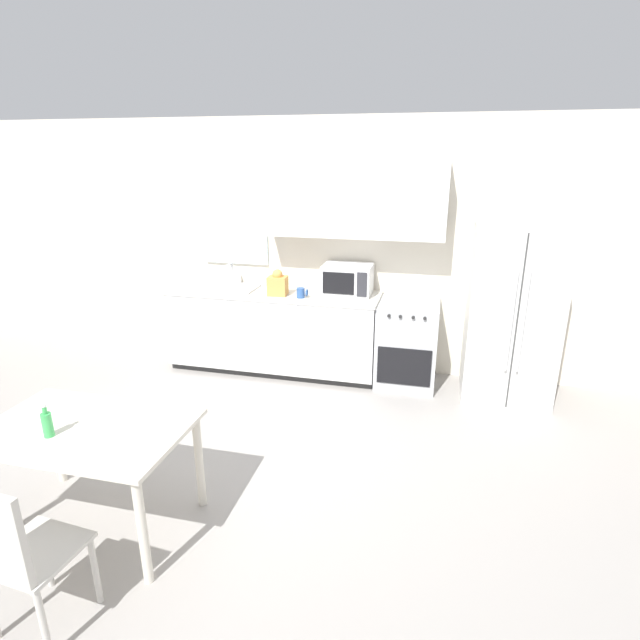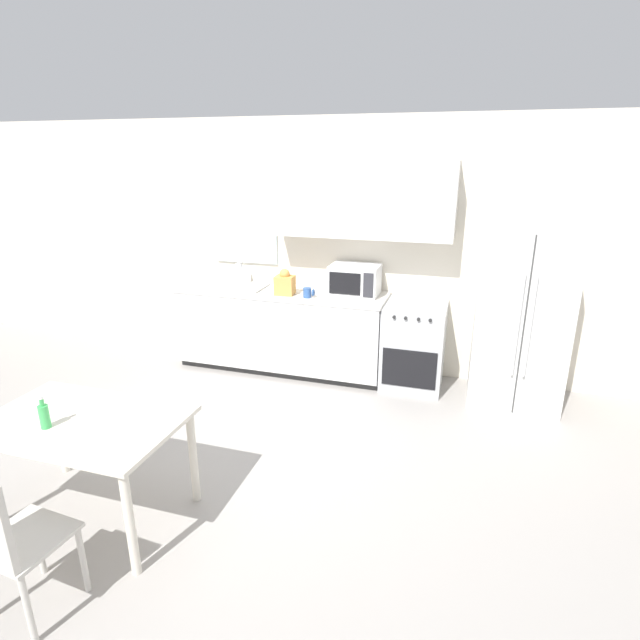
{
  "view_description": "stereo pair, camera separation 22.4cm",
  "coord_description": "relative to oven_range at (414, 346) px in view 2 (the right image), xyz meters",
  "views": [
    {
      "loc": [
        1.3,
        -3.2,
        2.33
      ],
      "look_at": [
        0.4,
        0.51,
        1.05
      ],
      "focal_mm": 28.0,
      "sensor_mm": 36.0,
      "label": 1
    },
    {
      "loc": [
        1.52,
        -3.14,
        2.33
      ],
      "look_at": [
        0.4,
        0.51,
        1.05
      ],
      "focal_mm": 28.0,
      "sensor_mm": 36.0,
      "label": 2
    }
  ],
  "objects": [
    {
      "name": "ground_plane",
      "position": [
        -1.04,
        -1.74,
        -0.44
      ],
      "size": [
        12.0,
        12.0,
        0.0
      ],
      "primitive_type": "plane",
      "color": "gray"
    },
    {
      "name": "wall_back",
      "position": [
        -0.97,
        0.3,
        1.01
      ],
      "size": [
        12.0,
        0.38,
        2.7
      ],
      "color": "beige",
      "rests_on": "ground_plane"
    },
    {
      "name": "kitchen_counter",
      "position": [
        -1.46,
        -0.01,
        0.02
      ],
      "size": [
        2.31,
        0.66,
        0.91
      ],
      "color": "#333333",
      "rests_on": "ground_plane"
    },
    {
      "name": "oven_range",
      "position": [
        0.0,
        0.0,
        0.0
      ],
      "size": [
        0.61,
        0.63,
        0.88
      ],
      "color": "#B7BABC",
      "rests_on": "ground_plane"
    },
    {
      "name": "refrigerator",
      "position": [
        0.99,
        -0.04,
        0.42
      ],
      "size": [
        0.83,
        0.74,
        1.72
      ],
      "color": "silver",
      "rests_on": "ground_plane"
    },
    {
      "name": "kitchen_sink",
      "position": [
        -1.99,
        -0.0,
        0.49
      ],
      "size": [
        0.65,
        0.4,
        0.26
      ],
      "color": "#B7BABC",
      "rests_on": "kitchen_counter"
    },
    {
      "name": "microwave",
      "position": [
        -0.66,
        0.09,
        0.63
      ],
      "size": [
        0.51,
        0.38,
        0.31
      ],
      "color": "silver",
      "rests_on": "kitchen_counter"
    },
    {
      "name": "coffee_mug",
      "position": [
        -1.09,
        -0.17,
        0.53
      ],
      "size": [
        0.12,
        0.08,
        0.1
      ],
      "color": "#335999",
      "rests_on": "kitchen_counter"
    },
    {
      "name": "grocery_bag_0",
      "position": [
        -1.36,
        -0.13,
        0.59
      ],
      "size": [
        0.2,
        0.18,
        0.27
      ],
      "rotation": [
        0.0,
        0.0,
        0.06
      ],
      "color": "#DB994C",
      "rests_on": "kitchen_counter"
    },
    {
      "name": "dining_table",
      "position": [
        -1.79,
        -2.66,
        0.19
      ],
      "size": [
        1.26,
        0.8,
        0.73
      ],
      "color": "beige",
      "rests_on": "ground_plane"
    },
    {
      "name": "dining_chair_near",
      "position": [
        -1.59,
        -3.43,
        0.1
      ],
      "size": [
        0.43,
        0.43,
        0.93
      ],
      "rotation": [
        0.0,
        0.0,
        -0.08
      ],
      "color": "beige",
      "rests_on": "ground_plane"
    },
    {
      "name": "drink_bottle",
      "position": [
        -1.92,
        -2.79,
        0.37
      ],
      "size": [
        0.06,
        0.06,
        0.21
      ],
      "color": "#3FB259",
      "rests_on": "dining_table"
    }
  ]
}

